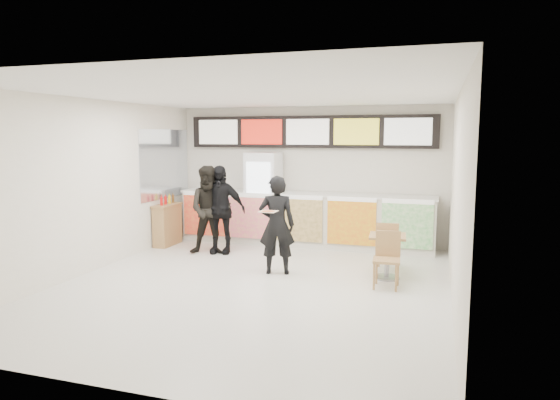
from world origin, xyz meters
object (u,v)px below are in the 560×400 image
at_px(service_counter, 304,219).
at_px(cafe_table, 387,248).
at_px(customer_left, 210,210).
at_px(drinks_fridge, 263,198).
at_px(customer_main, 277,225).
at_px(condiment_ledge, 167,224).
at_px(customer_mid, 220,209).

relative_size(service_counter, cafe_table, 3.66).
bearing_deg(service_counter, customer_left, -139.30).
xyz_separation_m(customer_left, cafe_table, (3.56, -0.71, -0.38)).
height_order(service_counter, drinks_fridge, drinks_fridge).
relative_size(drinks_fridge, customer_main, 1.18).
xyz_separation_m(drinks_fridge, condiment_ledge, (-1.88, -0.93, -0.54)).
xyz_separation_m(customer_main, customer_mid, (-1.57, 1.10, 0.04)).
relative_size(customer_mid, condiment_ledge, 1.66).
bearing_deg(drinks_fridge, customer_left, -115.06).
xyz_separation_m(customer_mid, condiment_ledge, (-1.39, 0.32, -0.43)).
distance_m(cafe_table, condiment_ledge, 4.94).
distance_m(service_counter, cafe_table, 2.87).
bearing_deg(condiment_ledge, customer_mid, -12.98).
bearing_deg(condiment_ledge, customer_main, -25.60).
distance_m(drinks_fridge, condiment_ledge, 2.17).
xyz_separation_m(service_counter, customer_main, (0.14, -2.33, 0.28)).
bearing_deg(drinks_fridge, customer_main, -65.37).
distance_m(drinks_fridge, customer_mid, 1.35).
xyz_separation_m(customer_left, customer_mid, (0.15, 0.12, 0.00)).
height_order(drinks_fridge, customer_left, drinks_fridge).
xyz_separation_m(customer_left, condiment_ledge, (-1.24, 0.44, -0.43)).
bearing_deg(service_counter, drinks_fridge, 179.01).
bearing_deg(customer_main, customer_left, -43.99).
relative_size(drinks_fridge, customer_left, 1.13).
bearing_deg(service_counter, cafe_table, -46.09).
bearing_deg(drinks_fridge, cafe_table, -35.45).
bearing_deg(condiment_ledge, service_counter, 17.94).
bearing_deg(drinks_fridge, customer_mid, -111.51).
height_order(drinks_fridge, cafe_table, drinks_fridge).
distance_m(customer_main, customer_mid, 1.92).
distance_m(service_counter, condiment_ledge, 2.97).
bearing_deg(customer_mid, customer_left, -149.59).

